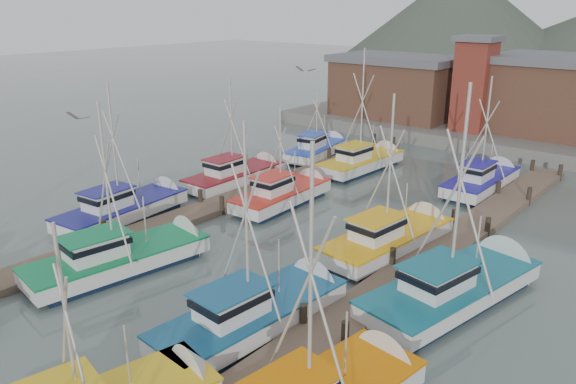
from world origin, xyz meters
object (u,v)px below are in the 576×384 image
Objects in this scene: lookout_tower at (474,83)px; boat_4 at (129,256)px; boat_8 at (287,194)px; boat_12 at (365,161)px.

boat_4 is at bearing -93.30° from lookout_tower.
boat_12 reaches higher than boat_8.
boat_8 is at bearing -85.41° from boat_12.
boat_12 is (-0.55, 22.31, 0.00)m from boat_4.
boat_4 is 12.29m from boat_8.
lookout_tower is 24.45m from boat_8.
lookout_tower is 1.02× the size of boat_8.
boat_12 is at bearing 99.23° from boat_4.
boat_4 is (-2.08, -36.14, -4.87)m from lookout_tower.
boat_8 is at bearing 98.64° from boat_4.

